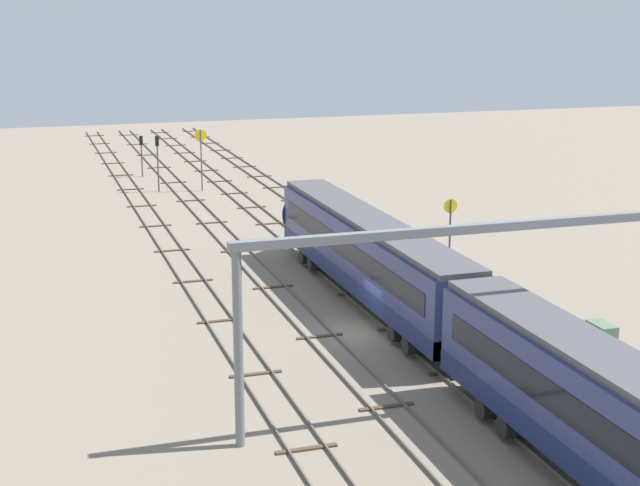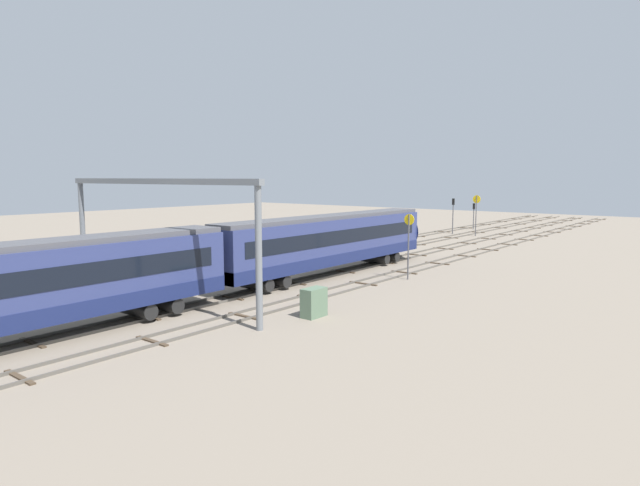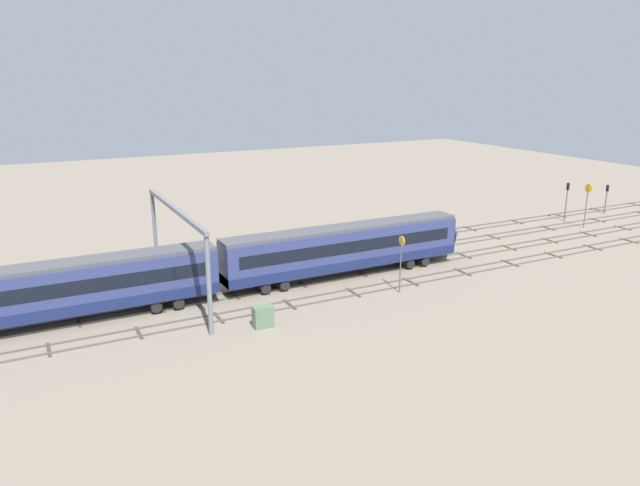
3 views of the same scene
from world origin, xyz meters
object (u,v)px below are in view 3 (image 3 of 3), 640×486
at_px(overhead_gantry, 176,229).
at_px(speed_sign_far_trackside, 401,257).
at_px(signal_light_trackside_approach, 607,195).
at_px(relay_cabinet, 263,317).
at_px(signal_light_trackside_departure, 567,196).
at_px(speed_sign_near_foreground, 587,199).

bearing_deg(overhead_gantry, speed_sign_far_trackside, -24.45).
bearing_deg(signal_light_trackside_approach, overhead_gantry, -175.56).
distance_m(overhead_gantry, relay_cabinet, 11.45).
bearing_deg(signal_light_trackside_departure, speed_sign_near_foreground, -103.12).
distance_m(overhead_gantry, speed_sign_near_foreground, 51.36).
relative_size(signal_light_trackside_approach, relay_cabinet, 2.38).
bearing_deg(speed_sign_far_trackside, signal_light_trackside_approach, 16.40).
height_order(signal_light_trackside_departure, relay_cabinet, signal_light_trackside_departure).
bearing_deg(overhead_gantry, relay_cabinet, -67.45).
distance_m(overhead_gantry, signal_light_trackside_approach, 60.77).
distance_m(speed_sign_near_foreground, signal_light_trackside_approach, 10.15).
xyz_separation_m(overhead_gantry, speed_sign_far_trackside, (17.49, -7.95, -2.75)).
bearing_deg(signal_light_trackside_departure, speed_sign_far_trackside, -160.53).
relative_size(overhead_gantry, signal_light_trackside_departure, 3.66).
relative_size(speed_sign_near_foreground, relay_cabinet, 3.30).
bearing_deg(relay_cabinet, signal_light_trackside_departure, 15.88).
relative_size(signal_light_trackside_approach, signal_light_trackside_departure, 0.80).
bearing_deg(speed_sign_near_foreground, relay_cabinet, -168.13).
xyz_separation_m(signal_light_trackside_approach, relay_cabinet, (-56.58, -14.12, -1.81)).
bearing_deg(relay_cabinet, speed_sign_far_trackside, 6.17).
bearing_deg(overhead_gantry, signal_light_trackside_departure, 4.72).
xyz_separation_m(speed_sign_far_trackside, signal_light_trackside_approach, (43.00, 12.65, -0.64)).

